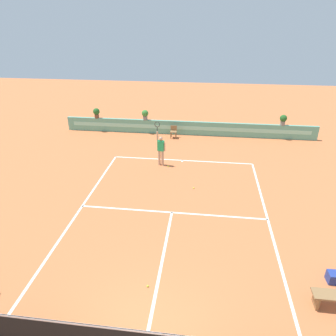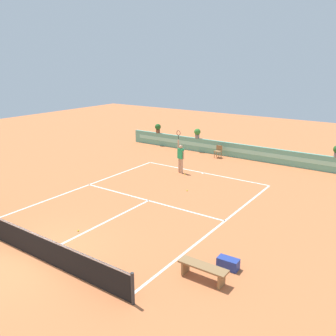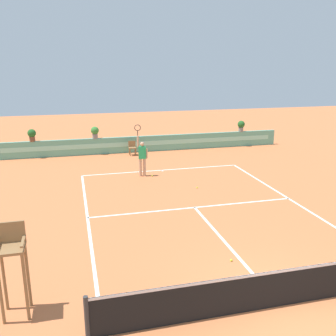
% 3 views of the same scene
% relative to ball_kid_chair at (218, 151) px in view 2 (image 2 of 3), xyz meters
% --- Properties ---
extents(ground_plane, '(60.00, 60.00, 0.00)m').
position_rel_ball_kid_chair_xyz_m(ground_plane, '(0.95, -9.66, -0.48)').
color(ground_plane, '#C66B3D').
extents(court_lines, '(8.32, 11.94, 0.01)m').
position_rel_ball_kid_chair_xyz_m(court_lines, '(0.95, -8.94, -0.47)').
color(court_lines, white).
rests_on(court_lines, ground).
extents(net, '(8.92, 0.10, 1.00)m').
position_rel_ball_kid_chair_xyz_m(net, '(0.95, -15.66, 0.03)').
color(net, '#333333').
rests_on(net, ground).
extents(back_wall_barrier, '(18.00, 0.21, 1.00)m').
position_rel_ball_kid_chair_xyz_m(back_wall_barrier, '(0.95, 0.73, 0.02)').
color(back_wall_barrier, '#60A88E').
rests_on(back_wall_barrier, ground).
extents(ball_kid_chair, '(0.44, 0.44, 0.85)m').
position_rel_ball_kid_chair_xyz_m(ball_kid_chair, '(0.00, 0.00, 0.00)').
color(ball_kid_chair, olive).
rests_on(ball_kid_chair, ground).
extents(bench_courtside, '(1.60, 0.44, 0.51)m').
position_rel_ball_kid_chair_xyz_m(bench_courtside, '(6.38, -13.52, -0.10)').
color(bench_courtside, olive).
rests_on(bench_courtside, ground).
extents(gear_bag, '(0.71, 0.39, 0.36)m').
position_rel_ball_kid_chair_xyz_m(gear_bag, '(6.75, -12.49, -0.30)').
color(gear_bag, navy).
rests_on(gear_bag, ground).
extents(tennis_player, '(0.61, 0.28, 2.58)m').
position_rel_ball_kid_chair_xyz_m(tennis_player, '(-0.23, -4.54, 0.57)').
color(tennis_player, tan).
rests_on(tennis_player, ground).
extents(tennis_ball_near_baseline, '(0.07, 0.07, 0.07)m').
position_rel_ball_kid_chair_xyz_m(tennis_ball_near_baseline, '(1.79, -7.04, -0.44)').
color(tennis_ball_near_baseline, '#CCE033').
rests_on(tennis_ball_near_baseline, ground).
extents(tennis_ball_mid_court, '(0.07, 0.07, 0.07)m').
position_rel_ball_kid_chair_xyz_m(tennis_ball_mid_court, '(0.65, -13.47, -0.44)').
color(tennis_ball_mid_court, '#CCE033').
rests_on(tennis_ball_mid_court, ground).
extents(tennis_ball_by_sideline, '(0.07, 0.07, 0.07)m').
position_rel_ball_kid_chair_xyz_m(tennis_ball_by_sideline, '(0.22, -4.75, -0.44)').
color(tennis_ball_by_sideline, '#CCE033').
rests_on(tennis_ball_by_sideline, ground).
extents(potted_plant_far_left, '(0.48, 0.48, 0.72)m').
position_rel_ball_kid_chair_xyz_m(potted_plant_far_left, '(-5.79, 0.73, 0.93)').
color(potted_plant_far_left, brown).
rests_on(potted_plant_far_left, back_wall_barrier).
extents(potted_plant_left, '(0.48, 0.48, 0.72)m').
position_rel_ball_kid_chair_xyz_m(potted_plant_left, '(-2.15, 0.73, 0.93)').
color(potted_plant_left, gray).
rests_on(potted_plant_left, back_wall_barrier).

